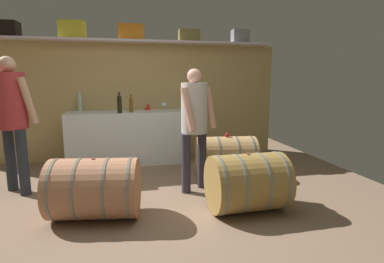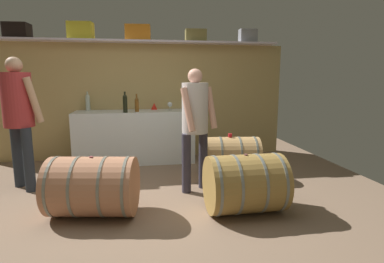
% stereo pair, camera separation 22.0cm
% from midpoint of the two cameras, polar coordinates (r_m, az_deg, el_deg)
% --- Properties ---
extents(ground_plane, '(6.39, 8.05, 0.02)m').
position_cam_midpoint_polar(ground_plane, '(4.02, -7.40, -11.05)').
color(ground_plane, '#816751').
extents(back_wall_panel, '(5.19, 0.10, 2.01)m').
position_cam_midpoint_polar(back_wall_panel, '(5.59, -8.27, 5.52)').
color(back_wall_panel, tan).
rests_on(back_wall_panel, ground).
extents(high_shelf_board, '(4.78, 0.40, 0.03)m').
position_cam_midpoint_polar(high_shelf_board, '(5.46, -8.52, 16.16)').
color(high_shelf_board, silver).
rests_on(high_shelf_board, back_wall_panel).
extents(toolcase_black, '(0.37, 0.30, 0.24)m').
position_cam_midpoint_polar(toolcase_black, '(5.77, -28.70, 16.09)').
color(toolcase_black, black).
rests_on(toolcase_black, high_shelf_board).
extents(toolcase_yellow, '(0.41, 0.26, 0.28)m').
position_cam_midpoint_polar(toolcase_yellow, '(5.55, -18.86, 17.27)').
color(toolcase_yellow, yellow).
rests_on(toolcase_yellow, high_shelf_board).
extents(toolcase_orange, '(0.43, 0.28, 0.25)m').
position_cam_midpoint_polar(toolcase_orange, '(5.48, -8.82, 17.64)').
color(toolcase_orange, orange).
rests_on(toolcase_orange, high_shelf_board).
extents(toolcase_olive, '(0.36, 0.24, 0.21)m').
position_cam_midpoint_polar(toolcase_olive, '(5.58, 1.87, 17.36)').
color(toolcase_olive, olive).
rests_on(toolcase_olive, high_shelf_board).
extents(toolcase_grey, '(0.31, 0.19, 0.23)m').
position_cam_midpoint_polar(toolcase_grey, '(5.83, 11.44, 16.98)').
color(toolcase_grey, gray).
rests_on(toolcase_grey, high_shelf_board).
extents(work_cabinet, '(1.98, 0.61, 0.88)m').
position_cam_midpoint_polar(work_cabinet, '(5.30, -9.33, -0.94)').
color(work_cabinet, white).
rests_on(work_cabinet, ground).
extents(wine_bottle_clear, '(0.07, 0.07, 0.32)m').
position_cam_midpoint_polar(wine_bottle_clear, '(5.49, -17.70, 5.24)').
color(wine_bottle_clear, beige).
rests_on(wine_bottle_clear, work_cabinet).
extents(wine_bottle_dark, '(0.07, 0.07, 0.33)m').
position_cam_midpoint_polar(wine_bottle_dark, '(5.01, -11.08, 5.19)').
color(wine_bottle_dark, black).
rests_on(wine_bottle_dark, work_cabinet).
extents(wine_bottle_amber, '(0.07, 0.07, 0.29)m').
position_cam_midpoint_polar(wine_bottle_amber, '(5.11, -9.00, 5.03)').
color(wine_bottle_amber, brown).
rests_on(wine_bottle_amber, work_cabinet).
extents(wine_glass, '(0.08, 0.08, 0.14)m').
position_cam_midpoint_polar(wine_glass, '(5.28, -2.94, 4.99)').
color(wine_glass, white).
rests_on(wine_glass, work_cabinet).
extents(red_funnel, '(0.11, 0.11, 0.11)m').
position_cam_midpoint_polar(red_funnel, '(5.45, -5.89, 4.69)').
color(red_funnel, red).
rests_on(red_funnel, work_cabinet).
extents(wine_barrel_near, '(0.91, 0.69, 0.60)m').
position_cam_midpoint_polar(wine_barrel_near, '(4.48, 8.33, -4.76)').
color(wine_barrel_near, tan).
rests_on(wine_barrel_near, ground).
extents(wine_barrel_far, '(0.96, 0.75, 0.63)m').
position_cam_midpoint_polar(wine_barrel_far, '(3.36, -16.12, -9.77)').
color(wine_barrel_far, '#B17453').
rests_on(wine_barrel_far, ground).
extents(wine_barrel_flank, '(0.81, 0.64, 0.64)m').
position_cam_midpoint_polar(wine_barrel_flank, '(3.38, 11.70, -9.45)').
color(wine_barrel_flank, olive).
rests_on(wine_barrel_flank, ground).
extents(tasting_cup, '(0.06, 0.06, 0.05)m').
position_cam_midpoint_polar(tasting_cup, '(4.41, 8.51, -0.71)').
color(tasting_cup, red).
rests_on(tasting_cup, wine_barrel_near).
extents(winemaker_pouring, '(0.50, 0.46, 1.54)m').
position_cam_midpoint_polar(winemaker_pouring, '(3.81, 2.28, 2.65)').
color(winemaker_pouring, '#32303E').
rests_on(winemaker_pouring, ground).
extents(visitor_tasting, '(0.50, 0.51, 1.68)m').
position_cam_midpoint_polar(visitor_tasting, '(4.36, -28.25, 3.56)').
color(visitor_tasting, '#262D37').
rests_on(visitor_tasting, ground).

